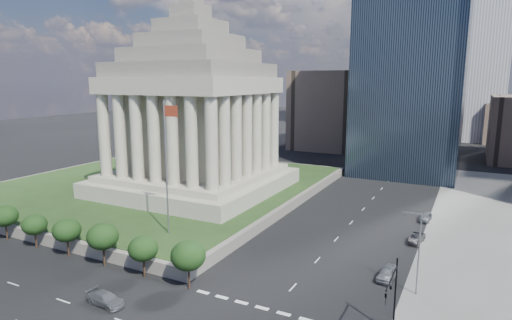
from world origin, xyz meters
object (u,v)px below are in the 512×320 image
Objects in this scene: flagpole at (167,161)px; traffic_signal_ne at (392,293)px; war_memorial at (193,97)px; parked_sedan_mid at (417,239)px; parked_sedan_far at (425,217)px; parked_sedan_near at (387,273)px; street_lamp_north at (418,249)px; suv_grey at (105,299)px.

flagpole is 2.50× the size of traffic_signal_ne.
war_memorial is 60.00m from traffic_signal_ne.
parked_sedan_mid is 0.98× the size of parked_sedan_far.
parked_sedan_near is 1.08× the size of parked_sedan_mid.
street_lamp_north is 6.55m from parked_sedan_near.
suv_grey is at bearing -166.60° from traffic_signal_ne.
street_lamp_north reaches higher than traffic_signal_ne.
suv_grey is at bearing -67.76° from war_memorial.
street_lamp_north is (47.33, -23.00, -15.74)m from war_memorial.
street_lamp_north is at bearing 85.81° from traffic_signal_ne.
traffic_signal_ne is at bearing -94.19° from street_lamp_north.
parked_sedan_far is at bearing 7.56° from war_memorial.
flagpole is 4.63× the size of parked_sedan_mid.
traffic_signal_ne is (46.50, -34.30, -16.15)m from war_memorial.
parked_sedan_mid is (33.33, 18.11, -12.40)m from flagpole.
flagpole is 39.91m from parked_sedan_mid.
street_lamp_north is 17.91m from parked_sedan_mid.
flagpole is 4.29× the size of parked_sedan_near.
suv_grey is 33.99m from parked_sedan_near.
war_memorial is 4.88× the size of traffic_signal_ne.
parked_sedan_far is (45.50, 6.04, -20.65)m from war_memorial.
parked_sedan_far is (0.00, 11.93, 0.04)m from parked_sedan_mid.
suv_grey is at bearing -120.01° from parked_sedan_mid.
parked_sedan_near is at bearing 101.29° from traffic_signal_ne.
flagpole is 34.07m from parked_sedan_near.
parked_sedan_mid is at bearing 89.48° from parked_sedan_near.
flagpole reaches higher than street_lamp_north.
street_lamp_north is 2.27× the size of parked_sedan_far.
parked_sedan_near reaches higher than suv_grey.
street_lamp_north is at bearing -25.92° from war_memorial.
parked_sedan_near is (31.57, 3.51, -12.32)m from flagpole.
war_memorial is 9.04× the size of parked_sedan_mid.
parked_sedan_far is at bearing 92.56° from parked_sedan_near.
flagpole reaches higher than traffic_signal_ne.
flagpole is at bearing -142.61° from parked_sedan_mid.
parked_sedan_mid is at bearing 28.52° from flagpole.
traffic_signal_ne is 28.79m from parked_sedan_mid.
parked_sedan_far is (-1.00, 40.35, -4.50)m from traffic_signal_ne.
parked_sedan_far reaches higher than parked_sedan_mid.
street_lamp_north is at bearing -28.68° from parked_sedan_near.
war_memorial is at bearing 116.89° from flagpole.
traffic_signal_ne is (34.33, -10.30, -7.86)m from flagpole.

